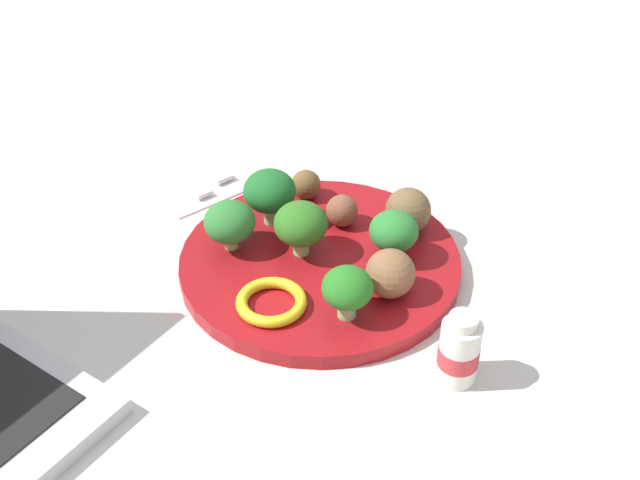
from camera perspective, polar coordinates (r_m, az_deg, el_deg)
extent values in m
plane|color=silver|center=(0.79, 0.00, -2.10)|extent=(4.00, 4.00, 0.00)
cylinder|color=maroon|center=(0.78, 0.00, -1.64)|extent=(0.28, 0.28, 0.02)
cylinder|color=#95C07B|center=(0.78, -1.39, -0.47)|extent=(0.02, 0.02, 0.02)
ellipsoid|color=#316F21|center=(0.76, -1.42, 1.19)|extent=(0.05, 0.05, 0.04)
cylinder|color=#9CCC6C|center=(0.79, -6.49, -0.17)|extent=(0.01, 0.01, 0.01)
ellipsoid|color=#2F7832|center=(0.77, -6.62, 1.32)|extent=(0.05, 0.05, 0.04)
cylinder|color=#90C682|center=(0.82, -3.62, 1.85)|extent=(0.01, 0.01, 0.02)
ellipsoid|color=#1F6428|center=(0.80, -3.71, 3.59)|extent=(0.05, 0.05, 0.04)
cylinder|color=#A6CA74|center=(0.78, 5.31, -0.82)|extent=(0.01, 0.01, 0.01)
ellipsoid|color=#2D7E32|center=(0.76, 5.41, 0.65)|extent=(0.05, 0.05, 0.04)
cylinder|color=#95CC7C|center=(0.71, 1.98, -5.05)|extent=(0.02, 0.02, 0.02)
ellipsoid|color=#297722|center=(0.69, 2.02, -3.50)|extent=(0.05, 0.05, 0.04)
sphere|color=brown|center=(0.80, 6.45, 2.16)|extent=(0.05, 0.05, 0.05)
sphere|color=brown|center=(0.85, -1.03, 4.08)|extent=(0.03, 0.03, 0.03)
sphere|color=brown|center=(0.72, 5.15, -2.44)|extent=(0.05, 0.05, 0.05)
sphere|color=brown|center=(0.81, 1.61, 2.16)|extent=(0.03, 0.03, 0.03)
torus|color=yellow|center=(0.72, -3.57, -4.52)|extent=(0.08, 0.08, 0.01)
cube|color=white|center=(0.95, -9.80, 5.19)|extent=(0.18, 0.14, 0.01)
cube|color=silver|center=(0.97, -9.39, 6.15)|extent=(0.09, 0.02, 0.01)
cube|color=silver|center=(0.92, -7.39, 4.74)|extent=(0.03, 0.02, 0.01)
cube|color=silver|center=(0.96, -11.61, 5.72)|extent=(0.09, 0.02, 0.01)
cube|color=silver|center=(0.91, -9.30, 3.95)|extent=(0.06, 0.02, 0.01)
cylinder|color=white|center=(0.67, 10.10, -8.06)|extent=(0.03, 0.03, 0.06)
cylinder|color=red|center=(0.67, 10.07, -8.25)|extent=(0.04, 0.04, 0.02)
cylinder|color=silver|center=(0.64, 10.43, -5.86)|extent=(0.02, 0.02, 0.01)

